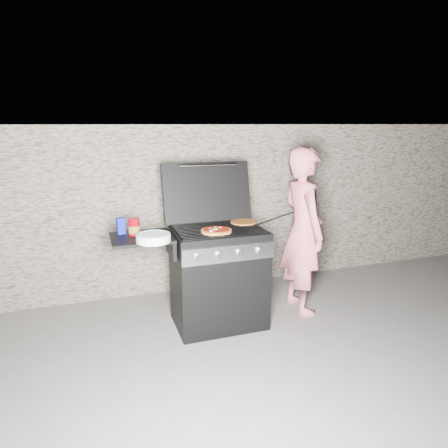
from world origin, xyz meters
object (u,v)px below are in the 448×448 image
object	(u,v)px
gas_grill	(192,281)
person	(303,231)
sauce_jar	(134,227)
pizza_topped	(216,230)

from	to	relation	value
gas_grill	person	world-z (taller)	person
sauce_jar	pizza_topped	bearing A→B (deg)	-12.73
gas_grill	pizza_topped	world-z (taller)	pizza_topped
person	gas_grill	bearing A→B (deg)	92.76
gas_grill	person	size ratio (longest dim) A/B	0.83
pizza_topped	person	world-z (taller)	person
gas_grill	pizza_topped	xyz separation A→B (m)	(0.20, -0.09, 0.47)
pizza_topped	sauce_jar	distance (m)	0.69
pizza_topped	sauce_jar	bearing A→B (deg)	167.27
pizza_topped	gas_grill	bearing A→B (deg)	154.51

